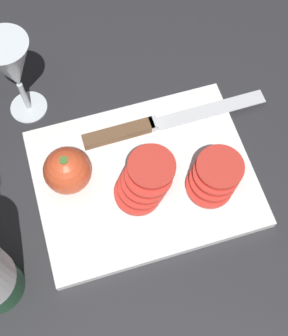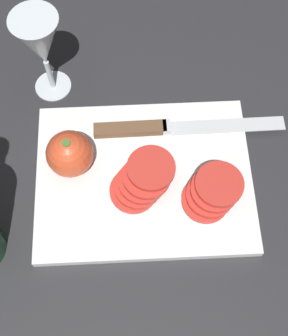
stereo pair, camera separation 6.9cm
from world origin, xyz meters
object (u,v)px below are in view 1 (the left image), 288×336
at_px(wine_glass, 12,67).
at_px(tomato_slice_stack_far, 145,181).
at_px(whole_tomato, 67,171).
at_px(tomato_slice_stack_near, 215,177).
at_px(knife, 139,128).

bearing_deg(wine_glass, tomato_slice_stack_far, -54.25).
relative_size(whole_tomato, tomato_slice_stack_near, 0.80).
height_order(wine_glass, knife, wine_glass).
distance_m(wine_glass, tomato_slice_stack_near, 0.34).
bearing_deg(tomato_slice_stack_near, knife, 124.99).
bearing_deg(wine_glass, whole_tomato, -76.25).
relative_size(knife, tomato_slice_stack_near, 3.40).
bearing_deg(knife, wine_glass, 147.28).
relative_size(wine_glass, knife, 0.53).
bearing_deg(knife, tomato_slice_stack_far, -102.08).
relative_size(tomato_slice_stack_near, tomato_slice_stack_far, 0.91).
relative_size(wine_glass, tomato_slice_stack_near, 1.81).
xyz_separation_m(wine_glass, tomato_slice_stack_near, (0.25, -0.22, -0.08)).
xyz_separation_m(wine_glass, knife, (0.16, -0.10, -0.09)).
bearing_deg(wine_glass, knife, -32.07).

